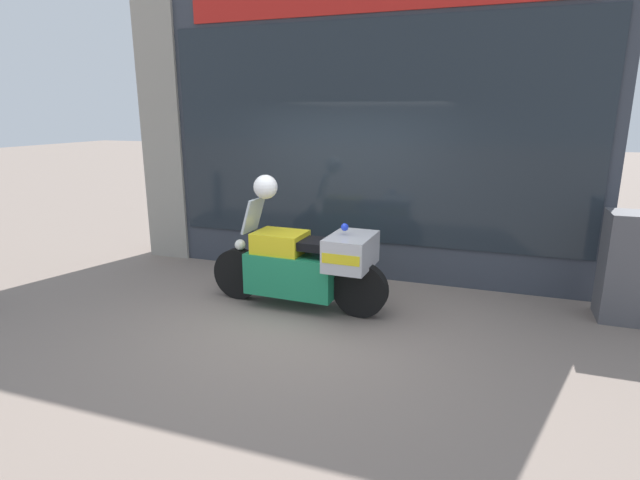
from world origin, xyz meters
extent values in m
plane|color=gray|center=(0.00, 0.00, 0.00)|extent=(60.00, 60.00, 0.00)
cube|color=#333842|center=(0.00, 2.00, 1.99)|extent=(6.83, 0.40, 3.99)
cube|color=gray|center=(-3.06, 2.03, 1.99)|extent=(0.72, 0.55, 3.99)
cube|color=#1E262D|center=(0.32, 1.79, 2.04)|extent=(5.89, 0.02, 2.99)
cube|color=slate|center=(0.28, 2.01, 0.28)|extent=(5.67, 0.30, 0.55)
cube|color=silver|center=(0.28, 2.15, 1.15)|extent=(5.67, 0.02, 1.23)
cube|color=beige|center=(0.28, 2.01, 1.76)|extent=(5.67, 0.30, 0.02)
cube|color=maroon|center=(-1.51, 2.01, 1.80)|extent=(0.18, 0.04, 0.06)
cube|color=#195623|center=(0.28, 2.01, 1.80)|extent=(0.18, 0.04, 0.06)
cube|color=#C68E19|center=(2.08, 2.01, 1.80)|extent=(0.18, 0.04, 0.06)
cube|color=yellow|center=(-1.50, 1.94, 0.69)|extent=(0.19, 0.04, 0.27)
cube|color=red|center=(0.28, 1.94, 0.69)|extent=(0.19, 0.03, 0.27)
cube|color=#2D8E42|center=(2.07, 1.94, 0.69)|extent=(0.19, 0.02, 0.27)
cylinder|color=black|center=(-1.03, 0.45, 0.33)|extent=(0.66, 0.17, 0.66)
cylinder|color=black|center=(0.61, 0.38, 0.33)|extent=(0.66, 0.17, 0.66)
cube|color=#1E8456|center=(-0.25, 0.42, 0.43)|extent=(1.14, 0.58, 0.50)
cube|color=yellow|center=(-0.43, 0.42, 0.79)|extent=(0.63, 0.51, 0.28)
cube|color=black|center=(0.00, 0.41, 0.83)|extent=(0.66, 0.43, 0.10)
cube|color=#B7B7BC|center=(0.49, 0.39, 0.79)|extent=(0.51, 0.76, 0.38)
cube|color=yellow|center=(0.49, 0.39, 0.79)|extent=(0.47, 0.76, 0.11)
cube|color=#B2BCC6|center=(-0.79, 0.44, 1.12)|extent=(0.17, 0.38, 0.43)
sphere|color=white|center=(-0.99, 0.45, 0.72)|extent=(0.14, 0.14, 0.14)
sphere|color=blue|center=(0.41, 0.39, 1.07)|extent=(0.09, 0.09, 0.09)
sphere|color=white|center=(-0.61, 0.43, 1.48)|extent=(0.29, 0.29, 0.29)
camera|label=1|loc=(2.00, -4.99, 2.35)|focal=28.00mm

